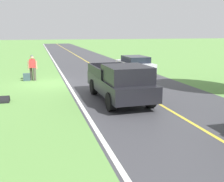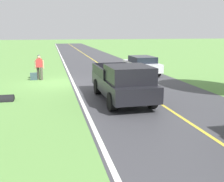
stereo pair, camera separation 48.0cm
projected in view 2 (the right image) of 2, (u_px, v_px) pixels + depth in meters
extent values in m
plane|color=#609347|center=(56.00, 83.00, 17.65)|extent=(200.00, 200.00, 0.00)
cube|color=#3D3D42|center=(124.00, 80.00, 18.64)|extent=(7.42, 120.00, 0.00)
cube|color=silver|center=(73.00, 82.00, 17.88)|extent=(0.16, 117.60, 0.00)
cube|color=gold|center=(124.00, 80.00, 18.64)|extent=(0.14, 117.60, 0.00)
cylinder|color=#4C473D|center=(41.00, 74.00, 18.59)|extent=(0.18, 0.18, 0.88)
cylinder|color=#4C473D|center=(38.00, 73.00, 18.77)|extent=(0.18, 0.18, 0.88)
cube|color=red|center=(39.00, 63.00, 18.52)|extent=(0.40, 0.26, 0.58)
sphere|color=tan|center=(39.00, 57.00, 18.44)|extent=(0.23, 0.23, 0.23)
sphere|color=#4C564C|center=(39.00, 56.00, 18.42)|extent=(0.20, 0.20, 0.20)
cube|color=black|center=(39.00, 62.00, 18.71)|extent=(0.32, 0.20, 0.44)
cylinder|color=tan|center=(43.00, 65.00, 18.59)|extent=(0.10, 0.10, 0.58)
cylinder|color=tan|center=(35.00, 65.00, 18.47)|extent=(0.10, 0.10, 0.58)
cube|color=#384C56|center=(34.00, 76.00, 18.58)|extent=(0.46, 0.20, 0.51)
cube|color=black|center=(121.00, 85.00, 13.11)|extent=(2.09, 5.43, 0.70)
cube|color=black|center=(129.00, 74.00, 11.82)|extent=(1.87, 2.19, 0.72)
cube|color=black|center=(129.00, 72.00, 11.81)|extent=(1.70, 1.32, 0.43)
cube|color=black|center=(133.00, 69.00, 14.22)|extent=(0.15, 3.03, 0.45)
cube|color=black|center=(98.00, 71.00, 13.79)|extent=(0.15, 3.03, 0.45)
cube|color=black|center=(109.00, 66.00, 15.44)|extent=(1.84, 0.13, 0.45)
cylinder|color=black|center=(152.00, 99.00, 11.73)|extent=(0.31, 0.80, 0.80)
cylinder|color=black|center=(112.00, 102.00, 11.31)|extent=(0.31, 0.80, 0.80)
cylinder|color=black|center=(130.00, 85.00, 14.86)|extent=(0.31, 0.80, 0.80)
cylinder|color=black|center=(98.00, 86.00, 14.44)|extent=(0.31, 0.80, 0.80)
cube|color=silver|center=(141.00, 66.00, 21.23)|extent=(1.90, 4.42, 0.62)
cube|color=black|center=(142.00, 59.00, 20.92)|extent=(1.65, 2.39, 0.46)
cylinder|color=black|center=(126.00, 68.00, 22.43)|extent=(0.25, 0.66, 0.66)
cylinder|color=black|center=(145.00, 67.00, 22.81)|extent=(0.25, 0.66, 0.66)
cylinder|color=black|center=(137.00, 73.00, 19.77)|extent=(0.25, 0.66, 0.66)
cylinder|color=black|center=(158.00, 72.00, 20.15)|extent=(0.25, 0.66, 0.66)
cylinder|color=black|center=(6.00, 101.00, 13.03)|extent=(0.80, 0.60, 0.60)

